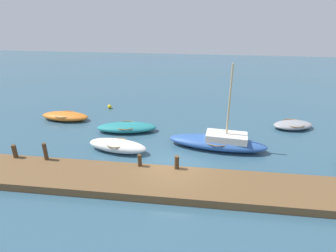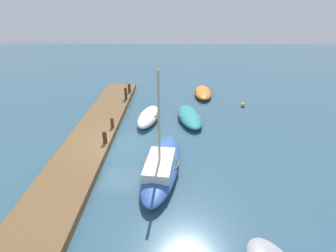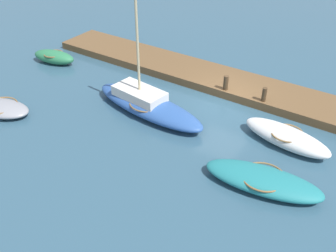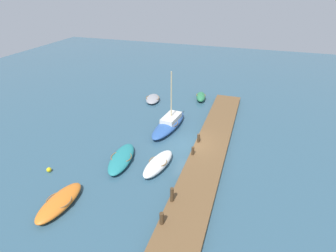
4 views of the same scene
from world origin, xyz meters
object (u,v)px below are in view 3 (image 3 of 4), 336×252
rowboat_grey (1,108)px  mooring_post_east (226,83)px  sailboat_blue (147,104)px  dinghy_green (54,57)px  rowboat_white (286,137)px  motorboat_teal (263,180)px  mooring_post_mid_east (264,95)px

rowboat_grey → mooring_post_east: 11.25m
sailboat_blue → rowboat_grey: 7.14m
sailboat_blue → rowboat_grey: sailboat_blue is taller
dinghy_green → rowboat_grey: dinghy_green is taller
sailboat_blue → mooring_post_east: size_ratio=8.57×
sailboat_blue → rowboat_grey: (5.88, 4.05, -0.20)m
rowboat_white → rowboat_grey: bearing=32.0°
motorboat_teal → mooring_post_east: mooring_post_east is taller
rowboat_grey → motorboat_teal: (-12.64, -2.20, 0.04)m
motorboat_teal → rowboat_white: size_ratio=1.12×
sailboat_blue → rowboat_white: bearing=-162.8°
mooring_post_mid_east → mooring_post_east: (2.09, 0.00, 0.03)m
dinghy_green → mooring_post_east: size_ratio=3.76×
rowboat_white → motorboat_teal: bearing=103.0°
dinghy_green → mooring_post_mid_east: (-12.65, -2.08, 0.39)m
rowboat_grey → mooring_post_east: (-8.32, -7.56, 0.53)m
rowboat_grey → mooring_post_mid_east: size_ratio=4.71×
mooring_post_east → motorboat_teal: bearing=128.9°
sailboat_blue → mooring_post_mid_east: size_ratio=9.30×
motorboat_teal → mooring_post_east: 6.91m
sailboat_blue → rowboat_white: size_ratio=1.60×
sailboat_blue → rowboat_grey: size_ratio=1.98×
motorboat_teal → rowboat_white: (0.22, -3.09, 0.07)m
sailboat_blue → motorboat_teal: size_ratio=1.42×
rowboat_grey → mooring_post_mid_east: mooring_post_mid_east is taller
sailboat_blue → motorboat_teal: sailboat_blue is taller
motorboat_teal → mooring_post_east: (4.33, -5.37, 0.49)m
sailboat_blue → motorboat_teal: bearing=171.2°
sailboat_blue → dinghy_green: bearing=-3.5°
sailboat_blue → mooring_post_mid_east: sailboat_blue is taller
rowboat_grey → rowboat_white: 13.50m
motorboat_teal → mooring_post_east: size_ratio=6.03×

